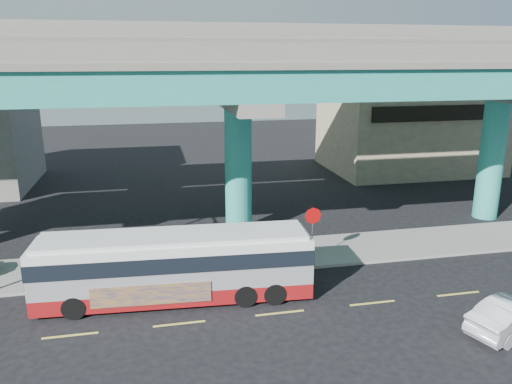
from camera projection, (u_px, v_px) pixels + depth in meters
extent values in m
plane|color=black|center=(278.00, 309.00, 20.29)|extent=(120.00, 120.00, 0.00)
cube|color=gray|center=(251.00, 256.00, 25.46)|extent=(70.00, 4.00, 0.15)
cube|color=#D8C64C|center=(70.00, 335.00, 18.40)|extent=(2.00, 0.12, 0.01)
cube|color=#D8C64C|center=(179.00, 324.00, 19.20)|extent=(2.00, 0.12, 0.01)
cube|color=#D8C64C|center=(280.00, 313.00, 20.01)|extent=(2.00, 0.12, 0.01)
cube|color=#D8C64C|center=(372.00, 303.00, 20.82)|extent=(2.00, 0.12, 0.01)
cube|color=#D8C64C|center=(458.00, 294.00, 21.62)|extent=(2.00, 0.12, 0.01)
cylinder|color=teal|center=(238.00, 172.00, 27.81)|extent=(1.50, 1.50, 7.40)
cube|color=gray|center=(238.00, 100.00, 26.75)|extent=(2.00, 12.00, 0.60)
cube|color=gray|center=(227.00, 80.00, 29.81)|extent=(1.80, 5.00, 1.20)
cylinder|color=teal|center=(491.00, 160.00, 31.03)|extent=(1.50, 1.50, 7.40)
cube|color=gray|center=(499.00, 95.00, 29.97)|extent=(2.00, 12.00, 0.60)
cube|color=gray|center=(466.00, 77.00, 33.03)|extent=(1.80, 5.00, 1.20)
cube|color=teal|center=(251.00, 84.00, 23.18)|extent=(52.00, 5.00, 1.40)
cube|color=gray|center=(250.00, 65.00, 22.96)|extent=(52.00, 5.40, 0.30)
cube|color=gray|center=(262.00, 53.00, 20.46)|extent=(52.00, 0.25, 0.80)
cube|color=gray|center=(241.00, 53.00, 25.17)|extent=(52.00, 0.25, 0.80)
cube|color=teal|center=(227.00, 57.00, 29.47)|extent=(52.00, 5.00, 1.40)
cube|color=gray|center=(227.00, 42.00, 29.24)|extent=(52.00, 5.40, 0.30)
cube|color=gray|center=(234.00, 30.00, 26.74)|extent=(52.00, 0.25, 0.80)
cube|color=gray|center=(221.00, 34.00, 31.46)|extent=(52.00, 0.25, 0.80)
cube|color=tan|center=(409.00, 131.00, 44.69)|extent=(14.00, 10.00, 7.00)
cube|color=black|center=(443.00, 113.00, 39.32)|extent=(12.00, 0.25, 1.20)
cube|color=maroon|center=(176.00, 288.00, 21.06)|extent=(11.41, 3.10, 0.66)
cube|color=#A5A5AA|center=(175.00, 265.00, 20.79)|extent=(11.41, 3.10, 1.41)
cube|color=black|center=(175.00, 254.00, 20.66)|extent=(11.48, 3.15, 0.66)
cube|color=silver|center=(174.00, 243.00, 20.53)|extent=(11.41, 3.10, 0.38)
cube|color=silver|center=(174.00, 236.00, 20.45)|extent=(11.00, 2.82, 0.19)
cube|color=black|center=(307.00, 250.00, 21.50)|extent=(0.19, 2.15, 1.13)
cube|color=black|center=(31.00, 266.00, 19.89)|extent=(0.19, 2.15, 1.13)
cube|color=navy|center=(151.00, 295.00, 19.67)|extent=(4.70, 0.34, 0.85)
cylinder|color=black|center=(74.00, 308.00, 19.48)|extent=(0.96, 0.34, 0.94)
cylinder|color=black|center=(84.00, 284.00, 21.54)|extent=(0.96, 0.34, 0.94)
cylinder|color=black|center=(246.00, 296.00, 20.44)|extent=(0.96, 0.34, 0.94)
cylinder|color=black|center=(239.00, 274.00, 22.51)|extent=(0.96, 0.34, 0.94)
cylinder|color=black|center=(275.00, 294.00, 20.62)|extent=(0.96, 0.34, 0.94)
cylinder|color=black|center=(266.00, 272.00, 22.68)|extent=(0.96, 0.34, 0.94)
cylinder|color=gray|center=(312.00, 238.00, 24.46)|extent=(0.06, 0.06, 2.40)
cylinder|color=#B20A0A|center=(313.00, 216.00, 24.13)|extent=(0.83, 0.05, 0.83)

